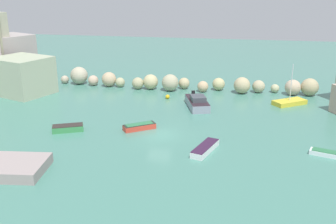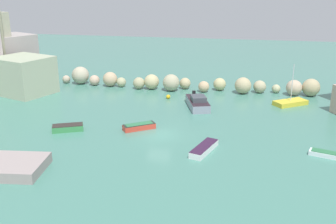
{
  "view_description": "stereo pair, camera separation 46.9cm",
  "coord_description": "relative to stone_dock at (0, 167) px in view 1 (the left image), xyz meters",
  "views": [
    {
      "loc": [
        8.51,
        -38.19,
        15.31
      ],
      "look_at": [
        0.0,
        4.85,
        1.0
      ],
      "focal_mm": 41.77,
      "sensor_mm": 36.0,
      "label": 1
    },
    {
      "loc": [
        8.97,
        -38.09,
        15.31
      ],
      "look_at": [
        0.0,
        4.85,
        1.0
      ],
      "focal_mm": 41.77,
      "sensor_mm": 36.0,
      "label": 2
    }
  ],
  "objects": [
    {
      "name": "cove_water",
      "position": [
        11.51,
        11.2,
        -0.46
      ],
      "size": [
        160.0,
        160.0,
        0.0
      ],
      "primitive_type": "plane",
      "color": "#458070",
      "rests_on": "ground"
    },
    {
      "name": "rock_breakwater",
      "position": [
        10.55,
        30.31,
        0.66
      ],
      "size": [
        42.58,
        4.07,
        2.78
      ],
      "color": "tan",
      "rests_on": "ground"
    },
    {
      "name": "stone_dock",
      "position": [
        0.0,
        0.0,
        0.0
      ],
      "size": [
        8.21,
        5.45,
        0.93
      ],
      "primitive_type": "cube",
      "rotation": [
        0.0,
        0.0,
        0.13
      ],
      "color": "gray",
      "rests_on": "ground"
    },
    {
      "name": "channel_buoy",
      "position": [
        9.68,
        24.98,
        -0.16
      ],
      "size": [
        0.6,
        0.6,
        0.6
      ],
      "primitive_type": "sphere",
      "color": "gold",
      "rests_on": "cove_water"
    },
    {
      "name": "moored_boat_0",
      "position": [
        26.29,
        25.44,
        -0.14
      ],
      "size": [
        4.8,
        4.24,
        5.47
      ],
      "rotation": [
        0.0,
        0.0,
        0.63
      ],
      "color": "gold",
      "rests_on": "cove_water"
    },
    {
      "name": "moored_boat_1",
      "position": [
        9.01,
        12.3,
        -0.12
      ],
      "size": [
        3.56,
        3.02,
        0.66
      ],
      "rotation": [
        0.0,
        0.0,
        0.63
      ],
      "color": "#CB3E2E",
      "rests_on": "cove_water"
    },
    {
      "name": "moored_boat_2",
      "position": [
        14.27,
        21.77,
        0.2
      ],
      "size": [
        4.0,
        6.3,
        1.69
      ],
      "rotation": [
        0.0,
        0.0,
        5.03
      ],
      "color": "gray",
      "rests_on": "cove_water"
    },
    {
      "name": "moored_boat_3",
      "position": [
        28.01,
        8.97,
        -0.23
      ],
      "size": [
        2.94,
        1.81,
        0.49
      ],
      "rotation": [
        0.0,
        0.0,
        5.98
      ],
      "color": "white",
      "rests_on": "cove_water"
    },
    {
      "name": "moored_boat_4",
      "position": [
        1.43,
        10.29,
        -0.12
      ],
      "size": [
        3.58,
        2.59,
        0.7
      ],
      "rotation": [
        0.0,
        0.0,
        3.57
      ],
      "color": "#3A8B4C",
      "rests_on": "cove_water"
    },
    {
      "name": "moored_boat_5",
      "position": [
        16.8,
        7.67,
        -0.14
      ],
      "size": [
        2.44,
        4.52,
        0.64
      ],
      "rotation": [
        0.0,
        0.0,
        1.27
      ],
      "color": "white",
      "rests_on": "cove_water"
    }
  ]
}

